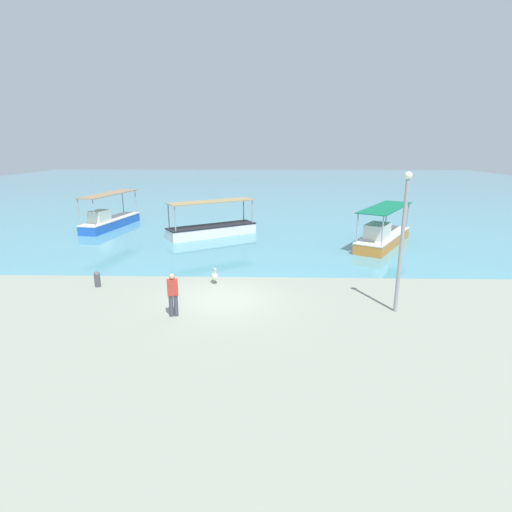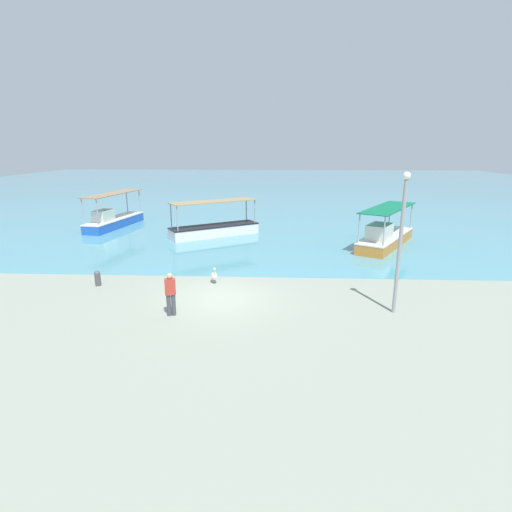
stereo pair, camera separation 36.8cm
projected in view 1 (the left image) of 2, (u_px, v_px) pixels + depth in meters
ground at (222, 299)px, 16.81m from camera, size 120.00×120.00×0.00m
harbor_water at (255, 187)px, 63.05m from camera, size 110.00×90.00×0.00m
fishing_boat_center at (212, 229)px, 28.45m from camera, size 6.26×4.77×2.51m
fishing_boat_near_left at (110, 220)px, 31.25m from camera, size 2.64×6.76×2.68m
fishing_boat_near_right at (382, 236)px, 25.61m from camera, size 5.01×6.71×2.49m
pelican at (215, 276)px, 18.70m from camera, size 0.45×0.79×0.80m
lamp_post at (402, 235)px, 14.83m from camera, size 0.28×0.28×5.37m
mooring_bollard at (97, 279)px, 18.25m from camera, size 0.28×0.28×0.72m
fisherman_standing at (173, 294)px, 14.95m from camera, size 0.44×0.31×1.69m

